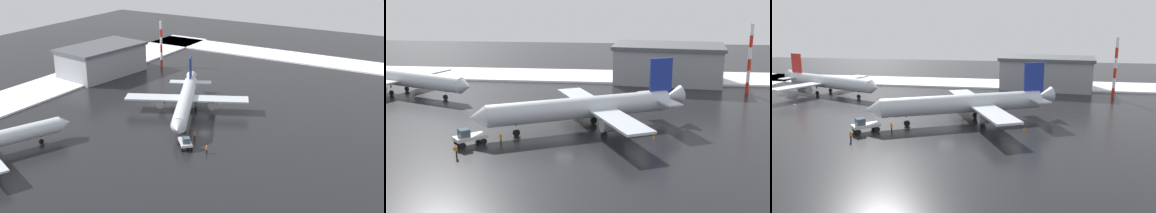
% 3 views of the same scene
% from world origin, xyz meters
% --- Properties ---
extents(ground_plane, '(240.00, 240.00, 0.00)m').
position_xyz_m(ground_plane, '(0.00, 0.00, 0.00)').
color(ground_plane, black).
extents(snow_bank_far, '(152.00, 16.00, 0.47)m').
position_xyz_m(snow_bank_far, '(0.00, -50.00, 0.24)').
color(snow_bank_far, white).
rests_on(snow_bank_far, ground_plane).
extents(snow_bank_left, '(14.00, 116.00, 0.47)m').
position_xyz_m(snow_bank_left, '(-67.00, 0.00, 0.24)').
color(snow_bank_left, white).
rests_on(snow_bank_left, ground_plane).
extents(airplane_foreground_jet, '(33.44, 28.45, 10.64)m').
position_xyz_m(airplane_foreground_jet, '(-2.72, -6.67, 3.52)').
color(airplane_foreground_jet, silver).
rests_on(airplane_foreground_jet, ground_plane).
extents(pushback_tug, '(4.89, 4.72, 2.50)m').
position_xyz_m(pushback_tug, '(13.37, 3.13, 1.28)').
color(pushback_tug, silver).
rests_on(pushback_tug, ground_plane).
extents(ground_crew_near_tug, '(0.36, 0.36, 1.71)m').
position_xyz_m(ground_crew_near_tug, '(13.44, 8.04, 0.97)').
color(ground_crew_near_tug, black).
rests_on(ground_crew_near_tug, ground_plane).
extents(ground_crew_mid_apron, '(0.36, 0.36, 1.71)m').
position_xyz_m(ground_crew_mid_apron, '(8.81, 2.55, 0.97)').
color(ground_crew_mid_apron, black).
rests_on(ground_crew_mid_apron, ground_plane).
extents(antenna_mast, '(0.70, 0.70, 14.67)m').
position_xyz_m(antenna_mast, '(-34.10, -34.99, 7.34)').
color(antenna_mast, red).
rests_on(antenna_mast, ground_plane).
extents(cargo_hangar, '(26.56, 17.77, 8.80)m').
position_xyz_m(cargo_hangar, '(-18.48, -46.00, 4.44)').
color(cargo_hangar, gray).
rests_on(cargo_hangar, ground_plane).
extents(traffic_cone_near_nose, '(0.36, 0.36, 0.55)m').
position_xyz_m(traffic_cone_near_nose, '(-1.55, -7.71, 0.28)').
color(traffic_cone_near_nose, orange).
rests_on(traffic_cone_near_nose, ground_plane).
extents(traffic_cone_mid_line, '(0.36, 0.36, 0.55)m').
position_xyz_m(traffic_cone_mid_line, '(-13.17, -2.69, 0.28)').
color(traffic_cone_mid_line, orange).
rests_on(traffic_cone_mid_line, ground_plane).
extents(traffic_cone_wingtip_side, '(0.36, 0.36, 0.55)m').
position_xyz_m(traffic_cone_wingtip_side, '(-8.96, -14.08, 0.28)').
color(traffic_cone_wingtip_side, orange).
rests_on(traffic_cone_wingtip_side, ground_plane).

